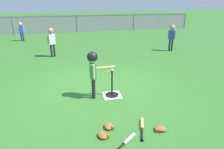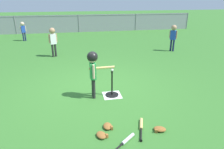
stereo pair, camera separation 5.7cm
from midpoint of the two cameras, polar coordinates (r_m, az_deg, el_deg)
name	(u,v)px [view 1 (the left image)]	position (r m, az deg, el deg)	size (l,w,h in m)	color
ground_plane	(96,88)	(5.45, -4.80, -3.87)	(60.00, 60.00, 0.00)	#336B28
home_plate	(112,95)	(5.06, -0.32, -5.78)	(0.44, 0.44, 0.01)	white
batting_tee	(112,92)	(5.02, -0.32, -4.83)	(0.32, 0.32, 0.63)	black
baseball_on_tee	(112,70)	(4.80, -0.34, 1.32)	(0.07, 0.07, 0.07)	white
batter_child	(93,65)	(4.68, -5.67, 2.54)	(0.64, 0.33, 1.14)	#262626
fielder_deep_center	(52,38)	(8.44, -16.76, 9.64)	(0.32, 0.23, 1.15)	#262626
fielder_near_left	(21,29)	(12.18, -24.25, 11.56)	(0.28, 0.20, 1.02)	#191E4C
fielder_near_right	(172,34)	(9.41, 16.24, 10.74)	(0.26, 0.25, 1.14)	#191E4C
spare_bat_silver	(127,141)	(3.59, 3.75, -18.00)	(0.53, 0.45, 0.06)	silver
spare_bat_wood	(142,126)	(3.95, 7.99, -14.01)	(0.27, 0.63, 0.06)	#DBB266
glove_by_plate	(103,135)	(3.69, -3.07, -16.60)	(0.23, 0.26, 0.07)	brown
glove_tossed_aside	(160,129)	(3.93, 13.00, -14.59)	(0.26, 0.23, 0.07)	brown
glove_outfield_drop	(109,126)	(3.90, -1.38, -14.28)	(0.18, 0.23, 0.07)	brown
outfield_fence	(77,23)	(14.28, -9.92, 14.04)	(16.06, 0.06, 1.15)	slate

